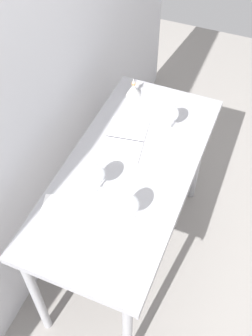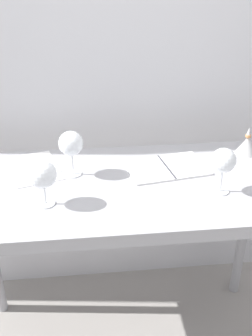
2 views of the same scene
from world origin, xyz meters
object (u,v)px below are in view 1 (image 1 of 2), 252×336
Objects in this scene: wine_glass_far_left at (95,175)px; wine_glass_near_left at (129,205)px; tasting_sheet_lower at (70,212)px; decanter_funnel at (133,90)px; wine_glass_near_right at (171,114)px; open_notebook at (125,139)px.

wine_glass_near_left is at bearing -114.23° from wine_glass_far_left.
wine_glass_far_left is at bearing 65.77° from wine_glass_near_left.
wine_glass_far_left is at bearing -39.04° from tasting_sheet_lower.
wine_glass_near_left is 1.37× the size of decanter_funnel.
wine_glass_near_right is 0.63× the size of tasting_sheet_lower.
wine_glass_near_right is at bearing -60.72° from open_notebook.
open_notebook is 0.55m from tasting_sheet_lower.
wine_glass_near_left is 0.53m from open_notebook.
wine_glass_near_right reaches higher than tasting_sheet_lower.
wine_glass_far_left reaches higher than decanter_funnel.
tasting_sheet_lower is at bearing 164.67° from open_notebook.
wine_glass_near_left is at bearing -159.63° from decanter_funnel.
open_notebook is 1.27× the size of tasting_sheet_lower.
wine_glass_far_left is 1.09× the size of wine_glass_near_left.
decanter_funnel is (0.92, 0.04, 0.04)m from tasting_sheet_lower.
tasting_sheet_lower is at bearing -177.32° from decanter_funnel.
wine_glass_near_right is at bearing 1.44° from wine_glass_near_left.
wine_glass_near_right is at bearing -125.72° from decanter_funnel.
wine_glass_near_left is at bearing -178.56° from wine_glass_near_right.
wine_glass_far_left is 0.67× the size of tasting_sheet_lower.
open_notebook is (-0.16, 0.20, -0.12)m from wine_glass_near_right.
decanter_funnel is (0.38, 0.10, 0.04)m from open_notebook.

